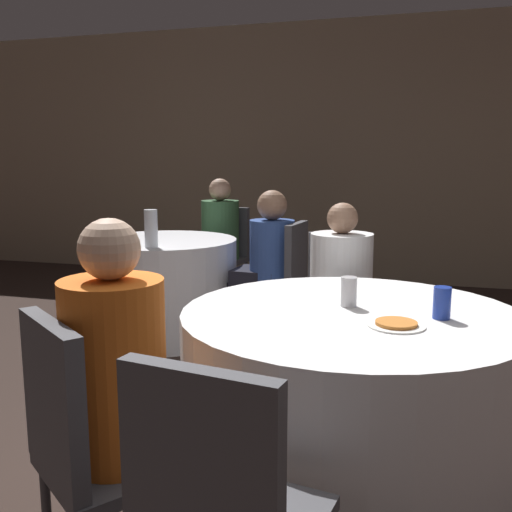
{
  "coord_description": "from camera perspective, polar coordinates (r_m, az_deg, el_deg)",
  "views": [
    {
      "loc": [
        0.38,
        -2.12,
        1.33
      ],
      "look_at": [
        -0.43,
        0.68,
        0.84
      ],
      "focal_mm": 40.0,
      "sensor_mm": 36.0,
      "label": 1
    }
  ],
  "objects": [
    {
      "name": "pizza_plate_near",
      "position": [
        2.13,
        13.85,
        -6.64
      ],
      "size": [
        0.21,
        0.21,
        0.02
      ],
      "color": "white",
      "rests_on": "table_near"
    },
    {
      "name": "wall_back",
      "position": [
        6.34,
        12.86,
        9.98
      ],
      "size": [
        16.0,
        0.06,
        2.8
      ],
      "color": "gray",
      "rests_on": "ground_plane"
    },
    {
      "name": "table_near",
      "position": [
        2.42,
        9.31,
        -13.97
      ],
      "size": [
        1.35,
        1.35,
        0.74
      ],
      "color": "white",
      "rests_on": "ground_plane"
    },
    {
      "name": "person_green_jacket",
      "position": [
        5.06,
        -3.95,
        1.18
      ],
      "size": [
        0.37,
        0.5,
        1.17
      ],
      "rotation": [
        0.0,
        0.0,
        -3.32
      ],
      "color": "black",
      "rests_on": "ground_plane"
    },
    {
      "name": "soda_can_blue",
      "position": [
        2.26,
        18.1,
        -4.48
      ],
      "size": [
        0.07,
        0.07,
        0.12
      ],
      "color": "#1E38A5",
      "rests_on": "table_near"
    },
    {
      "name": "chair_far_east",
      "position": [
        3.99,
        2.86,
        -1.82
      ],
      "size": [
        0.44,
        0.44,
        0.9
      ],
      "rotation": [
        0.0,
        0.0,
        1.48
      ],
      "color": "#47474C",
      "rests_on": "ground_plane"
    },
    {
      "name": "chair_near_southwest",
      "position": [
        1.78,
        -16.6,
        -17.1
      ],
      "size": [
        0.56,
        0.56,
        0.9
      ],
      "rotation": [
        0.0,
        0.0,
        -0.64
      ],
      "color": "#47474C",
      "rests_on": "ground_plane"
    },
    {
      "name": "chair_near_north",
      "position": [
        3.4,
        8.38,
        -3.93
      ],
      "size": [
        0.46,
        0.47,
        0.9
      ],
      "rotation": [
        0.0,
        0.0,
        -2.97
      ],
      "color": "#47474C",
      "rests_on": "ground_plane"
    },
    {
      "name": "chair_far_north",
      "position": [
        5.21,
        -3.06,
        0.85
      ],
      "size": [
        0.46,
        0.47,
        0.9
      ],
      "rotation": [
        0.0,
        0.0,
        -3.32
      ],
      "color": "#47474C",
      "rests_on": "ground_plane"
    },
    {
      "name": "table_far",
      "position": [
        4.43,
        -9.17,
        -3.07
      ],
      "size": [
        1.12,
        1.12,
        0.74
      ],
      "color": "silver",
      "rests_on": "ground_plane"
    },
    {
      "name": "cup_far",
      "position": [
        4.37,
        -14.4,
        2.15
      ],
      "size": [
        0.07,
        0.07,
        0.1
      ],
      "color": "red",
      "rests_on": "table_far"
    },
    {
      "name": "ground_plane",
      "position": [
        2.53,
        5.45,
        -22.15
      ],
      "size": [
        16.0,
        16.0,
        0.0
      ],
      "primitive_type": "plane",
      "color": "#332621"
    },
    {
      "name": "person_blue_shirt",
      "position": [
        4.04,
        0.59,
        -1.3
      ],
      "size": [
        0.5,
        0.33,
        1.12
      ],
      "rotation": [
        0.0,
        0.0,
        1.48
      ],
      "color": "black",
      "rests_on": "ground_plane"
    },
    {
      "name": "person_white_shirt",
      "position": [
        3.23,
        8.5,
        -4.22
      ],
      "size": [
        0.39,
        0.51,
        1.09
      ],
      "rotation": [
        0.0,
        0.0,
        -2.97
      ],
      "color": "#282828",
      "rests_on": "ground_plane"
    },
    {
      "name": "person_orange_shirt",
      "position": [
        1.82,
        -11.5,
        -14.97
      ],
      "size": [
        0.43,
        0.45,
        1.17
      ],
      "rotation": [
        0.0,
        0.0,
        -0.64
      ],
      "color": "#4C4238",
      "rests_on": "ground_plane"
    },
    {
      "name": "chair_near_south",
      "position": [
        1.44,
        -3.64,
        -23.73
      ],
      "size": [
        0.46,
        0.46,
        0.9
      ],
      "rotation": [
        0.0,
        0.0,
        -0.16
      ],
      "color": "#47474C",
      "rests_on": "ground_plane"
    },
    {
      "name": "bottle_far",
      "position": [
        3.95,
        -10.45,
        2.71
      ],
      "size": [
        0.09,
        0.09,
        0.26
      ],
      "color": "silver",
      "rests_on": "table_far"
    },
    {
      "name": "soda_can_silver",
      "position": [
        2.36,
        9.27,
        -3.55
      ],
      "size": [
        0.07,
        0.07,
        0.12
      ],
      "color": "silver",
      "rests_on": "table_near"
    }
  ]
}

